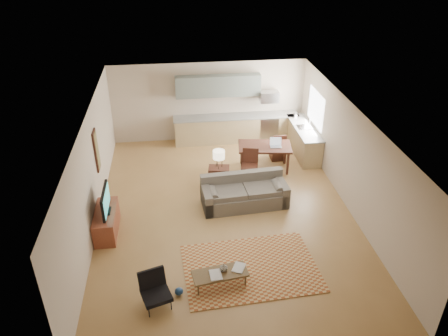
{
  "coord_description": "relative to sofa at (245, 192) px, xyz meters",
  "views": [
    {
      "loc": [
        -1.19,
        -9.34,
        6.69
      ],
      "look_at": [
        0.0,
        0.3,
        1.15
      ],
      "focal_mm": 35.0,
      "sensor_mm": 36.0,
      "label": 1
    }
  ],
  "objects": [
    {
      "name": "tv",
      "position": [
        -3.47,
        -0.75,
        0.5
      ],
      "size": [
        0.1,
        1.01,
        0.6
      ],
      "primitive_type": null,
      "color": "black",
      "rests_on": "tv_credenza"
    },
    {
      "name": "kitchen_range",
      "position": [
        1.46,
        3.92,
        0.04
      ],
      "size": [
        0.62,
        0.62,
        0.9
      ],
      "primitive_type": "cube",
      "color": "#A5A8AD",
      "rests_on": "ground"
    },
    {
      "name": "dining_chair_far",
      "position": [
        1.47,
        2.47,
        0.04
      ],
      "size": [
        0.45,
        0.47,
        0.9
      ],
      "primitive_type": null,
      "rotation": [
        0.0,
        0.0,
        3.18
      ],
      "color": "#361A12",
      "rests_on": "floor"
    },
    {
      "name": "room",
      "position": [
        -0.54,
        -0.26,
        0.94
      ],
      "size": [
        9.0,
        9.0,
        9.0
      ],
      "color": "olive",
      "rests_on": "ground"
    },
    {
      "name": "window_right",
      "position": [
        2.69,
        2.74,
        1.14
      ],
      "size": [
        0.02,
        1.4,
        1.05
      ],
      "primitive_type": "cube",
      "color": "white",
      "rests_on": "room"
    },
    {
      "name": "upper_cabinets",
      "position": [
        -0.24,
        4.07,
        1.54
      ],
      "size": [
        2.8,
        0.34,
        0.7
      ],
      "primitive_type": "cube",
      "color": "slate",
      "rests_on": "room"
    },
    {
      "name": "coffee_table",
      "position": [
        -0.99,
        -2.88,
        -0.23
      ],
      "size": [
        1.21,
        0.63,
        0.35
      ],
      "primitive_type": null,
      "rotation": [
        0.0,
        0.0,
        0.15
      ],
      "color": "#4F3A1F",
      "rests_on": "floor"
    },
    {
      "name": "soap_bottle",
      "position": [
        2.29,
        3.48,
        0.61
      ],
      "size": [
        0.1,
        0.1,
        0.19
      ],
      "primitive_type": "imported",
      "rotation": [
        0.0,
        0.0,
        0.08
      ],
      "color": "#F9EAC7",
      "rests_on": "kitchen_counter_right"
    },
    {
      "name": "console_table",
      "position": [
        -0.58,
        0.92,
        -0.07
      ],
      "size": [
        0.63,
        0.47,
        0.68
      ],
      "primitive_type": null,
      "rotation": [
        0.0,
        0.0,
        -0.15
      ],
      "color": "#361A12",
      "rests_on": "floor"
    },
    {
      "name": "sofa",
      "position": [
        0.0,
        0.0,
        0.0
      ],
      "size": [
        2.42,
        1.2,
        0.82
      ],
      "primitive_type": null,
      "rotation": [
        0.0,
        0.0,
        0.08
      ],
      "color": "#595248",
      "rests_on": "floor"
    },
    {
      "name": "dining_chair_near",
      "position": [
        0.35,
        1.24,
        0.07
      ],
      "size": [
        0.56,
        0.58,
        0.96
      ],
      "primitive_type": null,
      "rotation": [
        0.0,
        0.0,
        -0.25
      ],
      "color": "#361A12",
      "rests_on": "floor"
    },
    {
      "name": "laptop",
      "position": [
        1.22,
        1.75,
        0.51
      ],
      "size": [
        0.36,
        0.29,
        0.25
      ],
      "primitive_type": null,
      "rotation": [
        0.0,
        0.0,
        -0.12
      ],
      "color": "#A5A8AD",
      "rests_on": "dining_table"
    },
    {
      "name": "wall_art_left",
      "position": [
        -3.75,
        0.64,
        1.14
      ],
      "size": [
        0.06,
        0.42,
        1.1
      ],
      "primitive_type": null,
      "color": "olive",
      "rests_on": "room"
    },
    {
      "name": "kitchen_counter_right",
      "position": [
        2.39,
        2.74,
        0.05
      ],
      "size": [
        0.64,
        2.26,
        0.92
      ],
      "primitive_type": null,
      "color": "tan",
      "rests_on": "ground"
    },
    {
      "name": "table_lamp",
      "position": [
        -0.58,
        0.92,
        0.54
      ],
      "size": [
        0.4,
        0.4,
        0.54
      ],
      "primitive_type": null,
      "rotation": [
        0.0,
        0.0,
        -0.24
      ],
      "color": "beige",
      "rests_on": "console_table"
    },
    {
      "name": "tv_credenza",
      "position": [
        -3.52,
        -0.75,
        -0.11
      ],
      "size": [
        0.5,
        1.31,
        0.6
      ],
      "primitive_type": null,
      "color": "brown",
      "rests_on": "floor"
    },
    {
      "name": "triptych",
      "position": [
        -0.64,
        4.21,
        1.34
      ],
      "size": [
        1.7,
        0.04,
        0.5
      ],
      "primitive_type": null,
      "color": "#F9EAC7",
      "rests_on": "room"
    },
    {
      "name": "kitchen_microwave",
      "position": [
        1.46,
        3.94,
        1.14
      ],
      "size": [
        0.62,
        0.4,
        0.35
      ],
      "primitive_type": "cube",
      "color": "#A5A8AD",
      "rests_on": "room"
    },
    {
      "name": "book_b",
      "position": [
        -0.69,
        -2.74,
        -0.05
      ],
      "size": [
        0.48,
        0.5,
        0.02
      ],
      "primitive_type": "imported",
      "rotation": [
        0.0,
        0.0,
        -0.45
      ],
      "color": "navy",
      "rests_on": "coffee_table"
    },
    {
      "name": "rug",
      "position": [
        -0.26,
        -2.46,
        -0.4
      ],
      "size": [
        3.03,
        2.19,
        0.02
      ],
      "primitive_type": "cube",
      "rotation": [
        0.0,
        0.0,
        0.06
      ],
      "color": "#95441F",
      "rests_on": "floor"
    },
    {
      "name": "kitchen_counter_back",
      "position": [
        0.36,
        3.92,
        0.05
      ],
      "size": [
        4.26,
        0.64,
        0.92
      ],
      "primitive_type": null,
      "color": "tan",
      "rests_on": "ground"
    },
    {
      "name": "dining_table",
      "position": [
        0.91,
        1.85,
        -0.01
      ],
      "size": [
        1.68,
        1.1,
        0.8
      ],
      "primitive_type": null,
      "rotation": [
        0.0,
        0.0,
        -0.13
      ],
      "color": "#361A12",
      "rests_on": "floor"
    },
    {
      "name": "vase",
      "position": [
        -0.9,
        -2.82,
        0.02
      ],
      "size": [
        0.24,
        0.24,
        0.17
      ],
      "primitive_type": "imported",
      "rotation": [
        0.0,
        0.0,
        -0.22
      ],
      "color": "black",
      "rests_on": "coffee_table"
    },
    {
      "name": "armchair",
      "position": [
        -2.29,
        -3.28,
        -0.05
      ],
      "size": [
        0.79,
        0.79,
        0.72
      ],
      "primitive_type": null,
      "rotation": [
        0.0,
        0.0,
        0.31
      ],
      "color": "black",
      "rests_on": "floor"
    },
    {
      "name": "book_a",
      "position": [
        -1.21,
        -2.96,
        -0.05
      ],
      "size": [
        0.28,
        0.36,
        0.03
      ],
      "primitive_type": "imported",
      "rotation": [
        0.0,
        0.0,
        0.06
      ],
      "color": "maroon",
      "rests_on": "coffee_table"
    }
  ]
}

